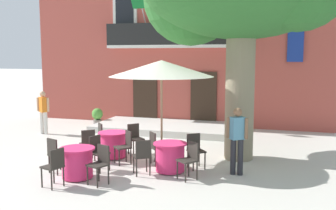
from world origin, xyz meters
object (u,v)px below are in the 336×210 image
Objects in this scene: cafe_chair_middle_0 at (125,145)px; cafe_table_front at (77,163)px; cafe_chair_near_tree_3 at (190,158)px; pedestrian_near_entrance at (43,110)px; cafe_chair_middle_3 at (88,143)px; cafe_chair_near_tree_1 at (156,146)px; cafe_table_near_tree at (170,157)px; cafe_chair_front_0 at (98,151)px; cafe_chair_front_3 at (100,162)px; cafe_chair_middle_2 at (104,135)px; cafe_chair_front_1 at (56,153)px; cafe_umbrella at (161,69)px; cafe_chair_middle_1 at (135,137)px; cafe_chair_near_tree_2 at (142,155)px; cafe_chair_front_2 at (54,165)px; ground_planter_left at (97,116)px; cafe_chair_near_tree_0 at (195,148)px; cafe_table_middle at (113,144)px; pedestrian_mid_plaza at (237,137)px.

cafe_table_front is at bearing -111.34° from cafe_chair_middle_0.
cafe_chair_middle_0 is at bearing 158.45° from cafe_chair_near_tree_3.
cafe_chair_middle_0 is at bearing -32.16° from pedestrian_near_entrance.
cafe_chair_middle_0 is 1.00× the size of cafe_chair_middle_3.
cafe_chair_near_tree_1 and cafe_chair_middle_3 have the same top height.
cafe_chair_front_0 is at bearing -166.60° from cafe_table_near_tree.
cafe_chair_near_tree_3 and cafe_chair_front_3 have the same top height.
cafe_table_front is (0.53, -2.53, -0.14)m from cafe_chair_middle_2.
cafe_chair_near_tree_3 and cafe_chair_middle_0 have the same top height.
cafe_chair_front_1 is 3.56m from cafe_umbrella.
cafe_chair_middle_1 is 2.69m from cafe_chair_front_1.
cafe_chair_front_2 is (-1.58, -1.43, 0.00)m from cafe_chair_near_tree_2.
cafe_chair_near_tree_3 is 1.00× the size of cafe_chair_front_3.
cafe_chair_front_0 is (0.69, -0.75, 0.00)m from cafe_chair_middle_3.
cafe_chair_front_1 is 0.31× the size of cafe_umbrella.
pedestrian_near_entrance reaches higher than ground_planter_left.
cafe_table_near_tree is at bearing -48.42° from ground_planter_left.
cafe_chair_middle_3 and cafe_chair_front_2 have the same top height.
cafe_chair_middle_0 is at bearing -175.40° from cafe_chair_near_tree_0.
cafe_chair_front_0 is 1.04m from cafe_chair_front_1.
cafe_chair_near_tree_3 is 3.40m from cafe_chair_front_1.
cafe_chair_middle_3 and cafe_chair_front_3 have the same top height.
cafe_umbrella reaches higher than cafe_table_front.
cafe_chair_middle_1 is at bearing 97.64° from cafe_chair_middle_0.
ground_planter_left is at bearing 131.00° from cafe_chair_near_tree_1.
cafe_chair_middle_0 and cafe_chair_middle_1 have the same top height.
cafe_chair_near_tree_1 is at bearing -179.30° from cafe_chair_near_tree_0.
cafe_chair_front_3 reaches higher than cafe_table_front.
cafe_umbrella is (1.04, -0.57, 2.08)m from cafe_chair_middle_1.
cafe_chair_near_tree_3 is 1.00× the size of cafe_chair_middle_3.
cafe_chair_front_3 reaches higher than cafe_table_middle.
cafe_chair_middle_3 is 1.24× the size of ground_planter_left.
cafe_table_front is 0.95× the size of cafe_chair_front_3.
cafe_chair_middle_1 is (-0.15, 1.09, 0.00)m from cafe_chair_middle_0.
cafe_chair_front_3 is (0.12, -1.76, 0.00)m from cafe_chair_middle_0.
cafe_chair_middle_1 is 1.92m from cafe_chair_front_0.
cafe_chair_middle_0 reaches higher than cafe_table_near_tree.
cafe_chair_middle_0 is 0.55× the size of pedestrian_near_entrance.
cafe_chair_middle_0 reaches higher than cafe_table_front.
cafe_chair_near_tree_0 and cafe_chair_near_tree_1 have the same top height.
cafe_chair_near_tree_3 reaches higher than cafe_table_middle.
cafe_chair_middle_1 is 3.42m from cafe_chair_front_2.
cafe_table_front is (-0.46, -2.63, -0.14)m from cafe_chair_middle_1.
cafe_chair_near_tree_2 and cafe_chair_front_2 have the same top height.
cafe_chair_near_tree_0 is 1.00× the size of cafe_chair_near_tree_3.
cafe_chair_near_tree_3 is 2.74m from cafe_table_front.
pedestrian_mid_plaza is at bearing -9.30° from cafe_table_middle.
pedestrian_near_entrance is at bearing 157.33° from cafe_chair_near_tree_0.
cafe_chair_middle_3 reaches higher than cafe_table_front.
pedestrian_near_entrance reaches higher than cafe_chair_middle_0.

